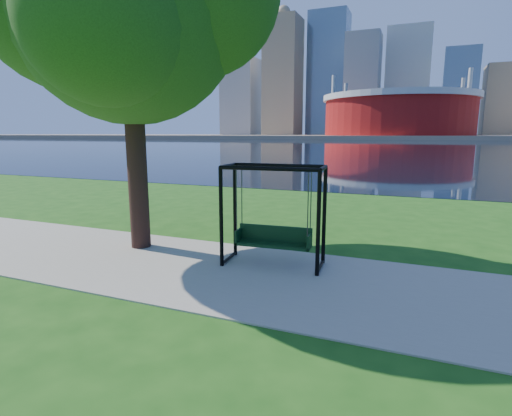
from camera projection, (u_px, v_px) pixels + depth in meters
The scene contains 8 objects.
ground at pixel (261, 269), 8.77m from camera, with size 900.00×900.00×0.00m, color #1E5114.
path at pixel (252, 276), 8.31m from camera, with size 120.00×4.00×0.03m, color #9E937F.
river at pixel (408, 145), 101.59m from camera, with size 900.00×180.00×0.02m, color black.
far_bank at pixel (417, 136), 287.05m from camera, with size 900.00×228.00×2.00m, color #937F60.
stadium at pixel (398, 113), 223.73m from camera, with size 83.00×83.00×32.00m.
skyline at pixel (414, 88), 294.43m from camera, with size 392.00×66.00×96.50m.
swing at pixel (274, 218), 8.82m from camera, with size 2.28×1.14×2.26m.
park_tree at pixel (128, 3), 9.42m from camera, with size 6.92×6.25×8.60m.
Camera 1 is at (3.06, -7.79, 2.93)m, focal length 28.00 mm.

